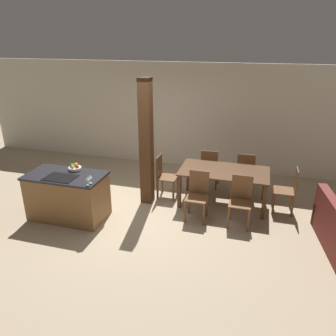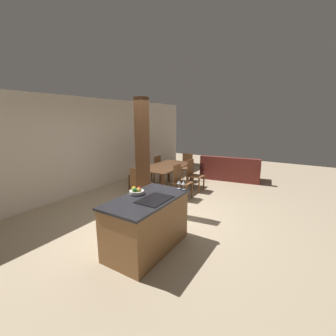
{
  "view_description": "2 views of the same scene",
  "coord_description": "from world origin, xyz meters",
  "px_view_note": "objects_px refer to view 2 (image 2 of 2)",
  "views": [
    {
      "loc": [
        2.19,
        -5.34,
        3.26
      ],
      "look_at": [
        0.6,
        0.2,
        0.95
      ],
      "focal_mm": 35.0,
      "sensor_mm": 36.0,
      "label": 1
    },
    {
      "loc": [
        -3.89,
        -2.56,
        2.14
      ],
      "look_at": [
        0.6,
        0.2,
        0.95
      ],
      "focal_mm": 24.0,
      "sensor_mm": 36.0,
      "label": 2
    }
  ],
  "objects_px": {
    "dining_chair_far_left": "(139,174)",
    "kitchen_island": "(147,223)",
    "couch": "(230,171)",
    "timber_post": "(143,156)",
    "dining_chair_near_right": "(194,174)",
    "fruit_bowl": "(136,191)",
    "dining_chair_far_right": "(155,169)",
    "dining_chair_near_left": "(181,181)",
    "wine_glass_near": "(184,183)",
    "wine_glass_middle": "(179,182)",
    "dining_table": "(166,169)",
    "dining_chair_head_end": "(140,185)",
    "dining_chair_foot_end": "(186,166)"
  },
  "relations": [
    {
      "from": "kitchen_island",
      "to": "dining_chair_far_right",
      "type": "distance_m",
      "value": 3.8
    },
    {
      "from": "dining_chair_far_left",
      "to": "kitchen_island",
      "type": "bearing_deg",
      "value": 41.04
    },
    {
      "from": "wine_glass_near",
      "to": "dining_chair_near_right",
      "type": "xyz_separation_m",
      "value": [
        2.53,
        0.98,
        -0.53
      ]
    },
    {
      "from": "dining_chair_near_left",
      "to": "dining_chair_far_left",
      "type": "xyz_separation_m",
      "value": [
        0.0,
        1.42,
        0.0
      ]
    },
    {
      "from": "dining_chair_near_left",
      "to": "fruit_bowl",
      "type": "bearing_deg",
      "value": -170.08
    },
    {
      "from": "dining_chair_far_right",
      "to": "timber_post",
      "type": "distance_m",
      "value": 2.34
    },
    {
      "from": "fruit_bowl",
      "to": "dining_chair_head_end",
      "type": "distance_m",
      "value": 1.89
    },
    {
      "from": "kitchen_island",
      "to": "dining_table",
      "type": "relative_size",
      "value": 0.82
    },
    {
      "from": "dining_chair_far_left",
      "to": "dining_chair_foot_end",
      "type": "bearing_deg",
      "value": 157.0
    },
    {
      "from": "dining_table",
      "to": "timber_post",
      "type": "relative_size",
      "value": 0.69
    },
    {
      "from": "dining_chair_near_left",
      "to": "dining_table",
      "type": "bearing_deg",
      "value": 60.45
    },
    {
      "from": "dining_chair_near_left",
      "to": "dining_chair_near_right",
      "type": "relative_size",
      "value": 1.0
    },
    {
      "from": "timber_post",
      "to": "dining_chair_far_left",
      "type": "bearing_deg",
      "value": 42.39
    },
    {
      "from": "dining_chair_far_right",
      "to": "dining_chair_near_left",
      "type": "bearing_deg",
      "value": 60.45
    },
    {
      "from": "kitchen_island",
      "to": "dining_table",
      "type": "distance_m",
      "value": 3.11
    },
    {
      "from": "dining_chair_head_end",
      "to": "dining_table",
      "type": "bearing_deg",
      "value": -90.0
    },
    {
      "from": "dining_chair_near_left",
      "to": "timber_post",
      "type": "xyz_separation_m",
      "value": [
        -1.14,
        0.38,
        0.8
      ]
    },
    {
      "from": "kitchen_island",
      "to": "couch",
      "type": "distance_m",
      "value": 5.03
    },
    {
      "from": "kitchen_island",
      "to": "fruit_bowl",
      "type": "relative_size",
      "value": 5.95
    },
    {
      "from": "dining_table",
      "to": "kitchen_island",
      "type": "bearing_deg",
      "value": -153.88
    },
    {
      "from": "kitchen_island",
      "to": "dining_table",
      "type": "xyz_separation_m",
      "value": [
        2.78,
        1.37,
        0.21
      ]
    },
    {
      "from": "couch",
      "to": "timber_post",
      "type": "bearing_deg",
      "value": 68.33
    },
    {
      "from": "wine_glass_near",
      "to": "timber_post",
      "type": "distance_m",
      "value": 1.5
    },
    {
      "from": "wine_glass_near",
      "to": "wine_glass_middle",
      "type": "relative_size",
      "value": 1.0
    },
    {
      "from": "dining_chair_near_right",
      "to": "dining_chair_far_left",
      "type": "height_order",
      "value": "same"
    },
    {
      "from": "dining_chair_head_end",
      "to": "dining_chair_foot_end",
      "type": "height_order",
      "value": "same"
    },
    {
      "from": "dining_chair_near_right",
      "to": "timber_post",
      "type": "xyz_separation_m",
      "value": [
        -1.94,
        0.38,
        0.8
      ]
    },
    {
      "from": "dining_chair_far_left",
      "to": "dining_chair_near_right",
      "type": "bearing_deg",
      "value": 119.55
    },
    {
      "from": "dining_chair_head_end",
      "to": "dining_chair_far_left",
      "type": "bearing_deg",
      "value": -50.71
    },
    {
      "from": "dining_table",
      "to": "dining_chair_near_right",
      "type": "relative_size",
      "value": 1.92
    },
    {
      "from": "fruit_bowl",
      "to": "timber_post",
      "type": "height_order",
      "value": "timber_post"
    },
    {
      "from": "dining_chair_far_left",
      "to": "dining_chair_near_left",
      "type": "bearing_deg",
      "value": 90.0
    },
    {
      "from": "fruit_bowl",
      "to": "dining_chair_far_left",
      "type": "relative_size",
      "value": 0.26
    },
    {
      "from": "wine_glass_middle",
      "to": "wine_glass_near",
      "type": "bearing_deg",
      "value": -90.0
    },
    {
      "from": "fruit_bowl",
      "to": "dining_chair_far_right",
      "type": "xyz_separation_m",
      "value": [
        3.13,
        1.82,
        -0.45
      ]
    },
    {
      "from": "dining_chair_near_right",
      "to": "timber_post",
      "type": "relative_size",
      "value": 0.36
    },
    {
      "from": "fruit_bowl",
      "to": "dining_chair_head_end",
      "type": "height_order",
      "value": "fruit_bowl"
    },
    {
      "from": "dining_chair_near_left",
      "to": "wine_glass_middle",
      "type": "bearing_deg",
      "value": -152.75
    },
    {
      "from": "kitchen_island",
      "to": "wine_glass_near",
      "type": "bearing_deg",
      "value": -26.27
    },
    {
      "from": "dining_table",
      "to": "dining_chair_far_right",
      "type": "xyz_separation_m",
      "value": [
        0.4,
        0.71,
        -0.17
      ]
    },
    {
      "from": "dining_chair_near_left",
      "to": "couch",
      "type": "distance_m",
      "value": 2.71
    },
    {
      "from": "kitchen_island",
      "to": "dining_chair_near_right",
      "type": "bearing_deg",
      "value": 11.65
    },
    {
      "from": "fruit_bowl",
      "to": "wine_glass_middle",
      "type": "height_order",
      "value": "wine_glass_middle"
    },
    {
      "from": "dining_chair_near_left",
      "to": "dining_chair_head_end",
      "type": "relative_size",
      "value": 1.0
    },
    {
      "from": "wine_glass_middle",
      "to": "dining_table",
      "type": "relative_size",
      "value": 0.09
    },
    {
      "from": "dining_table",
      "to": "dining_chair_far_left",
      "type": "bearing_deg",
      "value": 119.55
    },
    {
      "from": "dining_chair_near_left",
      "to": "dining_chair_head_end",
      "type": "height_order",
      "value": "same"
    },
    {
      "from": "wine_glass_middle",
      "to": "timber_post",
      "type": "distance_m",
      "value": 1.42
    },
    {
      "from": "dining_chair_near_right",
      "to": "dining_chair_far_left",
      "type": "bearing_deg",
      "value": 119.55
    },
    {
      "from": "fruit_bowl",
      "to": "dining_chair_foot_end",
      "type": "relative_size",
      "value": 0.26
    }
  ]
}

